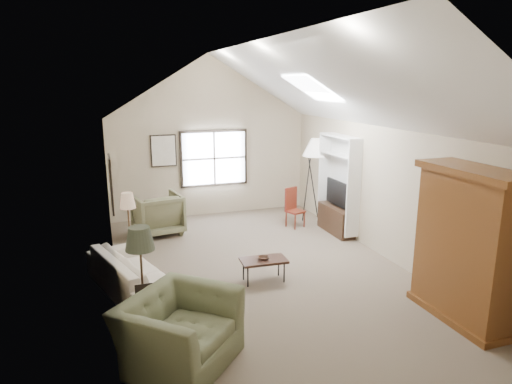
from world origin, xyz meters
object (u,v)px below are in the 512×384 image
object	(u,v)px
sofa	(136,274)
side_table	(146,325)
armchair_near	(180,331)
armoire	(468,246)
side_chair	(295,208)
armchair_far	(158,214)
coffee_table	(264,270)

from	to	relation	value
sofa	side_table	world-z (taller)	sofa
armchair_near	armoire	bearing A→B (deg)	-49.29
side_table	armchair_near	bearing A→B (deg)	-56.19
armchair_near	side_chair	bearing A→B (deg)	5.90
sofa	side_chair	distance (m)	4.48
sofa	side_chair	world-z (taller)	side_chair
armchair_near	side_chair	world-z (taller)	side_chair
sofa	armchair_far	world-z (taller)	armchair_far
armoire	side_table	size ratio (longest dim) A/B	3.89
armoire	coffee_table	distance (m)	3.22
armoire	side_chair	distance (m)	4.75
side_table	side_chair	xyz separation A→B (m)	(3.82, 3.94, 0.18)
side_table	armchair_far	bearing A→B (deg)	81.03
coffee_table	side_chair	world-z (taller)	side_chair
armoire	armchair_near	world-z (taller)	armoire
armchair_far	coffee_table	bearing A→B (deg)	103.73
armchair_near	coffee_table	distance (m)	2.57
coffee_table	side_table	bearing A→B (deg)	-147.22
armoire	side_table	bearing A→B (deg)	170.47
armchair_far	side_chair	world-z (taller)	side_chair
armoire	sofa	world-z (taller)	armoire
armoire	side_chair	world-z (taller)	armoire
sofa	armchair_far	distance (m)	2.97
sofa	armchair_far	xyz separation A→B (m)	(0.71, 2.88, 0.13)
sofa	side_chair	size ratio (longest dim) A/B	2.44
sofa	armchair_near	size ratio (longest dim) A/B	1.73
sofa	side_table	size ratio (longest dim) A/B	3.99
armoire	side_table	distance (m)	4.52
armchair_far	side_chair	bearing A→B (deg)	159.98
armoire	armchair_near	xyz separation A→B (m)	(-4.03, 0.22, -0.68)
armoire	side_chair	bearing A→B (deg)	96.89
armoire	sofa	bearing A→B (deg)	151.93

